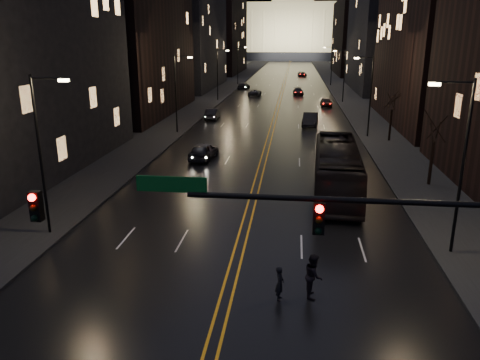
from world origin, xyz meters
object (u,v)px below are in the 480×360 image
(oncoming_car_a, at_px, (203,151))
(pedestrian_b, at_px, (314,275))
(bus, at_px, (337,169))
(oncoming_car_b, at_px, (213,114))
(pedestrian_a, at_px, (280,284))
(traffic_signal, at_px, (400,237))
(receding_car_a, at_px, (310,119))

(oncoming_car_a, distance_m, pedestrian_b, 24.88)
(bus, height_order, oncoming_car_b, bus)
(bus, xyz_separation_m, oncoming_car_b, (-14.32, 30.65, -1.05))
(bus, xyz_separation_m, pedestrian_a, (-3.53, -14.96, -1.02))
(pedestrian_a, bearing_deg, bus, -8.09)
(traffic_signal, xyz_separation_m, pedestrian_a, (-3.61, 4.52, -4.33))
(traffic_signal, xyz_separation_m, oncoming_car_a, (-11.45, 28.10, -4.31))
(bus, distance_m, oncoming_car_b, 33.85)
(oncoming_car_a, xyz_separation_m, oncoming_car_b, (-2.96, 22.03, -0.05))
(traffic_signal, height_order, bus, traffic_signal)
(bus, height_order, pedestrian_b, bus)
(traffic_signal, relative_size, oncoming_car_b, 3.82)
(traffic_signal, height_order, receding_car_a, traffic_signal)
(receding_car_a, bearing_deg, pedestrian_a, -88.10)
(oncoming_car_a, height_order, pedestrian_a, oncoming_car_a)
(receding_car_a, relative_size, pedestrian_b, 2.61)
(receding_car_a, bearing_deg, pedestrian_b, -86.17)
(oncoming_car_a, relative_size, receding_car_a, 0.90)
(oncoming_car_a, distance_m, receding_car_a, 21.18)
(oncoming_car_b, relative_size, receding_car_a, 0.88)
(oncoming_car_b, relative_size, pedestrian_a, 2.93)
(bus, distance_m, receding_car_a, 27.17)
(bus, xyz_separation_m, pedestrian_b, (-2.10, -14.48, -0.80))
(oncoming_car_a, bearing_deg, oncoming_car_b, -75.79)
(oncoming_car_b, bearing_deg, traffic_signal, 105.77)
(pedestrian_a, bearing_deg, receding_car_a, 1.84)
(oncoming_car_b, bearing_deg, receding_car_a, 164.87)
(oncoming_car_a, bearing_deg, pedestrian_b, 118.41)
(receding_car_a, height_order, pedestrian_a, receding_car_a)
(receding_car_a, distance_m, pedestrian_b, 41.62)
(receding_car_a, bearing_deg, traffic_signal, -83.34)
(oncoming_car_a, bearing_deg, bus, 149.38)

